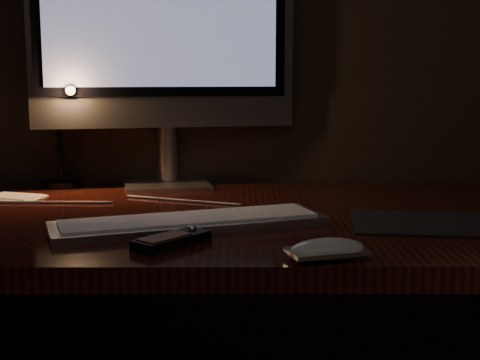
{
  "coord_description": "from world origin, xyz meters",
  "views": [
    {
      "loc": [
        0.02,
        0.56,
        1.02
      ],
      "look_at": [
        0.02,
        1.73,
        0.84
      ],
      "focal_mm": 50.0,
      "sensor_mm": 36.0,
      "label": 1
    }
  ],
  "objects_px": {
    "desk": "(231,266)",
    "monitor": "(163,24)",
    "mouse": "(327,252)",
    "media_remote": "(172,240)",
    "keyboard": "(190,222)",
    "desk_lamp": "(64,97)"
  },
  "relations": [
    {
      "from": "desk",
      "to": "monitor",
      "type": "relative_size",
      "value": 2.43
    },
    {
      "from": "mouse",
      "to": "media_remote",
      "type": "height_order",
      "value": "media_remote"
    },
    {
      "from": "desk",
      "to": "keyboard",
      "type": "distance_m",
      "value": 0.24
    },
    {
      "from": "keyboard",
      "to": "mouse",
      "type": "bearing_deg",
      "value": -64.27
    },
    {
      "from": "mouse",
      "to": "keyboard",
      "type": "bearing_deg",
      "value": 118.93
    },
    {
      "from": "desk_lamp",
      "to": "media_remote",
      "type": "bearing_deg",
      "value": -55.81
    },
    {
      "from": "media_remote",
      "to": "desk_lamp",
      "type": "relative_size",
      "value": 0.41
    },
    {
      "from": "desk",
      "to": "desk_lamp",
      "type": "bearing_deg",
      "value": 150.72
    },
    {
      "from": "monitor",
      "to": "media_remote",
      "type": "height_order",
      "value": "monitor"
    },
    {
      "from": "desk",
      "to": "monitor",
      "type": "xyz_separation_m",
      "value": [
        -0.16,
        0.25,
        0.52
      ]
    },
    {
      "from": "mouse",
      "to": "monitor",
      "type": "bearing_deg",
      "value": 98.72
    },
    {
      "from": "desk",
      "to": "desk_lamp",
      "type": "height_order",
      "value": "desk_lamp"
    },
    {
      "from": "keyboard",
      "to": "desk_lamp",
      "type": "relative_size",
      "value": 1.52
    },
    {
      "from": "monitor",
      "to": "mouse",
      "type": "xyz_separation_m",
      "value": [
        0.31,
        -0.66,
        -0.38
      ]
    },
    {
      "from": "keyboard",
      "to": "mouse",
      "type": "xyz_separation_m",
      "value": [
        0.22,
        -0.22,
        0.0
      ]
    },
    {
      "from": "mouse",
      "to": "desk_lamp",
      "type": "height_order",
      "value": "desk_lamp"
    },
    {
      "from": "desk",
      "to": "mouse",
      "type": "bearing_deg",
      "value": -70.15
    },
    {
      "from": "desk",
      "to": "mouse",
      "type": "xyz_separation_m",
      "value": [
        0.15,
        -0.41,
        0.14
      ]
    },
    {
      "from": "mouse",
      "to": "media_remote",
      "type": "relative_size",
      "value": 0.87
    },
    {
      "from": "monitor",
      "to": "desk_lamp",
      "type": "distance_m",
      "value": 0.29
    },
    {
      "from": "mouse",
      "to": "desk_lamp",
      "type": "relative_size",
      "value": 0.36
    },
    {
      "from": "monitor",
      "to": "keyboard",
      "type": "relative_size",
      "value": 1.34
    }
  ]
}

